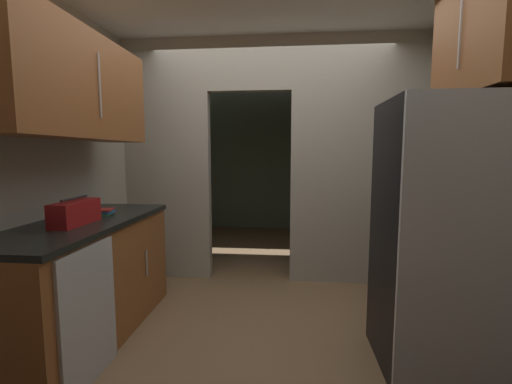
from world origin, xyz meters
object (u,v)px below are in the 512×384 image
(book_stack, at_px, (104,212))
(dishwasher, at_px, (89,316))
(refrigerator, at_px, (448,237))
(boombox, at_px, (75,213))

(book_stack, bearing_deg, dishwasher, -68.77)
(refrigerator, relative_size, book_stack, 10.99)
(boombox, distance_m, book_stack, 0.38)
(dishwasher, bearing_deg, refrigerator, 9.71)
(dishwasher, relative_size, boombox, 2.09)
(dishwasher, height_order, book_stack, book_stack)
(dishwasher, bearing_deg, book_stack, 111.23)
(refrigerator, height_order, dishwasher, refrigerator)
(refrigerator, bearing_deg, boombox, -179.16)
(refrigerator, height_order, book_stack, refrigerator)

